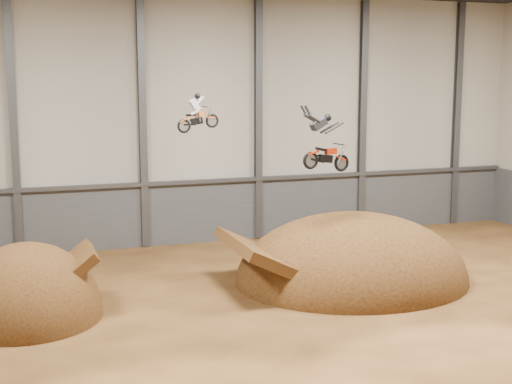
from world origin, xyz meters
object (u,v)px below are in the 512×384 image
Objects in this scene: fmx_rider_a at (199,110)px; landing_ramp at (352,281)px; takeoff_ramp at (28,316)px; fmx_rider_b at (326,139)px.

landing_ramp is at bearing -16.96° from fmx_rider_a.
fmx_rider_b is at bearing -4.19° from takeoff_ramp.
fmx_rider_b is (12.44, -0.91, 6.77)m from takeoff_ramp.
landing_ramp is at bearing 1.08° from takeoff_ramp.
fmx_rider_b is at bearing -33.03° from fmx_rider_a.
fmx_rider_a reaches higher than takeoff_ramp.
fmx_rider_a is at bearing 11.66° from takeoff_ramp.
takeoff_ramp is at bearing -174.81° from fmx_rider_a.
takeoff_ramp is at bearing -178.92° from landing_ramp.
takeoff_ramp is 0.62× the size of landing_ramp.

